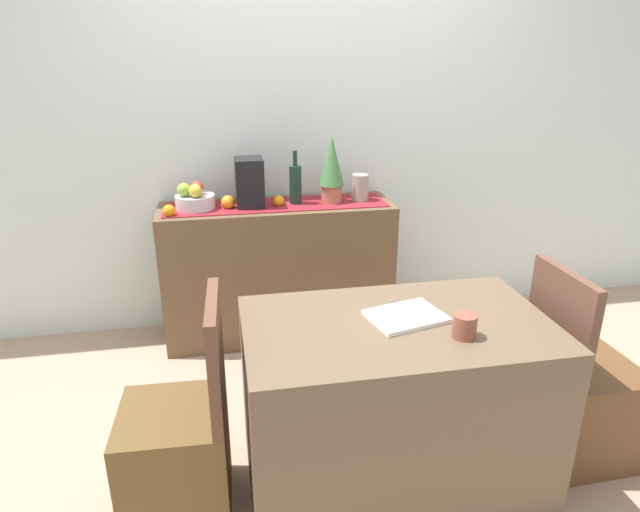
{
  "coord_description": "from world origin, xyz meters",
  "views": [
    {
      "loc": [
        -0.57,
        -2.23,
        1.73
      ],
      "look_at": [
        -0.08,
        0.37,
        0.72
      ],
      "focal_mm": 31.1,
      "sensor_mm": 36.0,
      "label": 1
    }
  ],
  "objects_px": {
    "wine_bottle": "(295,184)",
    "chair_near_window": "(180,452)",
    "coffee_cup": "(465,326)",
    "ceramic_vase": "(360,188)",
    "fruit_bowl": "(195,202)",
    "sideboard_console": "(278,271)",
    "chair_by_corner": "(579,402)",
    "potted_plant": "(332,168)",
    "open_book": "(406,316)",
    "dining_table": "(394,404)",
    "coffee_maker": "(250,183)"
  },
  "relations": [
    {
      "from": "coffee_maker",
      "to": "potted_plant",
      "type": "height_order",
      "value": "potted_plant"
    },
    {
      "from": "open_book",
      "to": "chair_by_corner",
      "type": "relative_size",
      "value": 0.31
    },
    {
      "from": "sideboard_console",
      "to": "chair_by_corner",
      "type": "xyz_separation_m",
      "value": [
        1.16,
        -1.36,
        -0.16
      ]
    },
    {
      "from": "potted_plant",
      "to": "chair_near_window",
      "type": "distance_m",
      "value": 1.8
    },
    {
      "from": "fruit_bowl",
      "to": "wine_bottle",
      "type": "height_order",
      "value": "wine_bottle"
    },
    {
      "from": "wine_bottle",
      "to": "coffee_cup",
      "type": "relative_size",
      "value": 3.6
    },
    {
      "from": "chair_by_corner",
      "to": "wine_bottle",
      "type": "bearing_deg",
      "value": 127.62
    },
    {
      "from": "wine_bottle",
      "to": "open_book",
      "type": "bearing_deg",
      "value": -80.03
    },
    {
      "from": "ceramic_vase",
      "to": "potted_plant",
      "type": "relative_size",
      "value": 0.41
    },
    {
      "from": "sideboard_console",
      "to": "open_book",
      "type": "height_order",
      "value": "sideboard_console"
    },
    {
      "from": "sideboard_console",
      "to": "dining_table",
      "type": "xyz_separation_m",
      "value": [
        0.31,
        -1.36,
        -0.05
      ]
    },
    {
      "from": "potted_plant",
      "to": "open_book",
      "type": "bearing_deg",
      "value": -89.25
    },
    {
      "from": "coffee_cup",
      "to": "ceramic_vase",
      "type": "bearing_deg",
      "value": 90.05
    },
    {
      "from": "chair_by_corner",
      "to": "coffee_cup",
      "type": "bearing_deg",
      "value": -167.28
    },
    {
      "from": "coffee_maker",
      "to": "coffee_cup",
      "type": "xyz_separation_m",
      "value": [
        0.66,
        -1.51,
        -0.2
      ]
    },
    {
      "from": "potted_plant",
      "to": "coffee_maker",
      "type": "bearing_deg",
      "value": -180.0
    },
    {
      "from": "sideboard_console",
      "to": "chair_near_window",
      "type": "relative_size",
      "value": 1.54
    },
    {
      "from": "ceramic_vase",
      "to": "coffee_maker",
      "type": "bearing_deg",
      "value": 180.0
    },
    {
      "from": "sideboard_console",
      "to": "dining_table",
      "type": "height_order",
      "value": "sideboard_console"
    },
    {
      "from": "dining_table",
      "to": "coffee_cup",
      "type": "distance_m",
      "value": 0.48
    },
    {
      "from": "open_book",
      "to": "chair_near_window",
      "type": "bearing_deg",
      "value": 168.3
    },
    {
      "from": "wine_bottle",
      "to": "potted_plant",
      "type": "relative_size",
      "value": 0.8
    },
    {
      "from": "wine_bottle",
      "to": "potted_plant",
      "type": "height_order",
      "value": "potted_plant"
    },
    {
      "from": "sideboard_console",
      "to": "ceramic_vase",
      "type": "height_order",
      "value": "ceramic_vase"
    },
    {
      "from": "chair_near_window",
      "to": "chair_by_corner",
      "type": "relative_size",
      "value": 1.0
    },
    {
      "from": "chair_by_corner",
      "to": "potted_plant",
      "type": "bearing_deg",
      "value": 121.44
    },
    {
      "from": "ceramic_vase",
      "to": "coffee_cup",
      "type": "height_order",
      "value": "ceramic_vase"
    },
    {
      "from": "fruit_bowl",
      "to": "coffee_cup",
      "type": "xyz_separation_m",
      "value": [
        0.98,
        -1.51,
        -0.11
      ]
    },
    {
      "from": "potted_plant",
      "to": "coffee_cup",
      "type": "height_order",
      "value": "potted_plant"
    },
    {
      "from": "coffee_cup",
      "to": "chair_by_corner",
      "type": "distance_m",
      "value": 0.85
    },
    {
      "from": "wine_bottle",
      "to": "chair_near_window",
      "type": "relative_size",
      "value": 0.35
    },
    {
      "from": "wine_bottle",
      "to": "open_book",
      "type": "height_order",
      "value": "wine_bottle"
    },
    {
      "from": "sideboard_console",
      "to": "potted_plant",
      "type": "xyz_separation_m",
      "value": [
        0.33,
        0.0,
        0.63
      ]
    },
    {
      "from": "coffee_maker",
      "to": "chair_near_window",
      "type": "height_order",
      "value": "coffee_maker"
    },
    {
      "from": "ceramic_vase",
      "to": "chair_by_corner",
      "type": "distance_m",
      "value": 1.65
    },
    {
      "from": "fruit_bowl",
      "to": "dining_table",
      "type": "height_order",
      "value": "fruit_bowl"
    },
    {
      "from": "wine_bottle",
      "to": "dining_table",
      "type": "relative_size",
      "value": 0.27
    },
    {
      "from": "open_book",
      "to": "sideboard_console",
      "type": "bearing_deg",
      "value": 91.14
    },
    {
      "from": "coffee_maker",
      "to": "chair_near_window",
      "type": "bearing_deg",
      "value": -106.08
    },
    {
      "from": "ceramic_vase",
      "to": "sideboard_console",
      "type": "bearing_deg",
      "value": 180.0
    },
    {
      "from": "coffee_cup",
      "to": "chair_near_window",
      "type": "relative_size",
      "value": 0.1
    },
    {
      "from": "fruit_bowl",
      "to": "ceramic_vase",
      "type": "bearing_deg",
      "value": 0.0
    },
    {
      "from": "coffee_cup",
      "to": "chair_by_corner",
      "type": "height_order",
      "value": "chair_by_corner"
    },
    {
      "from": "open_book",
      "to": "potted_plant",
      "type": "bearing_deg",
      "value": 77.21
    },
    {
      "from": "dining_table",
      "to": "coffee_cup",
      "type": "bearing_deg",
      "value": -36.71
    },
    {
      "from": "coffee_maker",
      "to": "chair_by_corner",
      "type": "height_order",
      "value": "coffee_maker"
    },
    {
      "from": "wine_bottle",
      "to": "chair_near_window",
      "type": "distance_m",
      "value": 1.67
    },
    {
      "from": "chair_near_window",
      "to": "sideboard_console",
      "type": "bearing_deg",
      "value": 68.18
    },
    {
      "from": "sideboard_console",
      "to": "wine_bottle",
      "type": "bearing_deg",
      "value": 0.0
    },
    {
      "from": "coffee_cup",
      "to": "fruit_bowl",
      "type": "bearing_deg",
      "value": 122.88
    }
  ]
}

